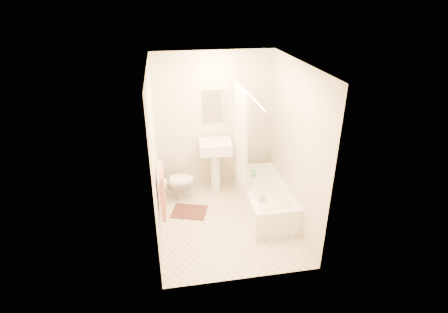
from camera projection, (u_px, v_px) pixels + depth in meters
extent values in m
plane|color=beige|center=(227.00, 221.00, 5.41)|extent=(2.40, 2.40, 0.00)
plane|color=white|center=(227.00, 64.00, 4.37)|extent=(2.40, 2.40, 0.00)
cube|color=beige|center=(214.00, 122.00, 5.96)|extent=(2.00, 0.02, 2.40)
cube|color=beige|center=(155.00, 156.00, 4.74)|extent=(0.02, 2.40, 2.40)
cube|color=beige|center=(295.00, 146.00, 5.05)|extent=(0.02, 2.40, 2.40)
cube|color=white|center=(214.00, 106.00, 5.81)|extent=(0.40, 0.03, 0.55)
cylinder|color=silver|center=(248.00, 92.00, 4.68)|extent=(0.03, 1.70, 0.03)
cube|color=silver|center=(240.00, 135.00, 5.37)|extent=(0.04, 0.80, 1.55)
cylinder|color=silver|center=(158.00, 171.00, 4.56)|extent=(0.02, 0.60, 0.02)
cube|color=#CC7266|center=(163.00, 192.00, 4.71)|extent=(0.06, 0.45, 0.66)
cylinder|color=white|center=(163.00, 184.00, 5.07)|extent=(0.11, 0.12, 0.12)
imported|color=white|center=(174.00, 182.00, 5.86)|extent=(0.70, 0.41, 0.67)
cube|color=#552C25|center=(189.00, 212.00, 5.64)|extent=(0.64, 0.55, 0.02)
imported|color=white|center=(262.00, 195.00, 5.09)|extent=(0.09, 0.10, 0.19)
cube|color=#40B876|center=(254.00, 173.00, 5.87)|extent=(0.13, 0.22, 0.04)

